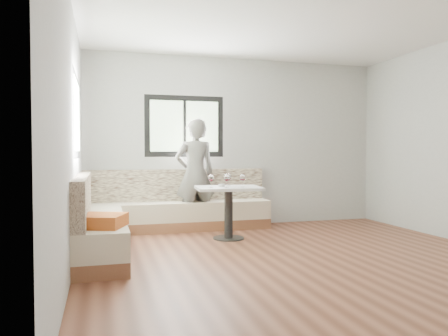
# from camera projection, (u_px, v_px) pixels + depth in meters

# --- Properties ---
(room) EXTENTS (5.01, 5.01, 2.81)m
(room) POSITION_uv_depth(u_px,v_px,m) (294.00, 136.00, 5.02)
(room) COLOR brown
(room) RESTS_ON ground
(banquette) EXTENTS (2.90, 2.80, 0.95)m
(banquette) POSITION_uv_depth(u_px,v_px,m) (148.00, 216.00, 6.12)
(banquette) COLOR brown
(banquette) RESTS_ON ground
(table) EXTENTS (0.96, 0.78, 0.74)m
(table) POSITION_uv_depth(u_px,v_px,m) (229.00, 200.00, 6.16)
(table) COLOR black
(table) RESTS_ON ground
(person) EXTENTS (0.67, 0.46, 1.75)m
(person) POSITION_uv_depth(u_px,v_px,m) (195.00, 175.00, 6.87)
(person) COLOR #67635E
(person) RESTS_ON ground
(olive_ramekin) EXTENTS (0.09, 0.09, 0.04)m
(olive_ramekin) POSITION_uv_depth(u_px,v_px,m) (222.00, 185.00, 6.15)
(olive_ramekin) COLOR white
(olive_ramekin) RESTS_ON table
(wine_glass_a) EXTENTS (0.08, 0.08, 0.19)m
(wine_glass_a) POSITION_uv_depth(u_px,v_px,m) (211.00, 178.00, 5.97)
(wine_glass_a) COLOR white
(wine_glass_a) RESTS_ON table
(wine_glass_b) EXTENTS (0.08, 0.08, 0.19)m
(wine_glass_b) POSITION_uv_depth(u_px,v_px,m) (227.00, 178.00, 5.96)
(wine_glass_b) COLOR white
(wine_glass_b) RESTS_ON table
(wine_glass_c) EXTENTS (0.08, 0.08, 0.19)m
(wine_glass_c) POSITION_uv_depth(u_px,v_px,m) (243.00, 178.00, 6.05)
(wine_glass_c) COLOR white
(wine_glass_c) RESTS_ON table
(wine_glass_d) EXTENTS (0.08, 0.08, 0.19)m
(wine_glass_d) POSITION_uv_depth(u_px,v_px,m) (229.00, 177.00, 6.25)
(wine_glass_d) COLOR white
(wine_glass_d) RESTS_ON table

